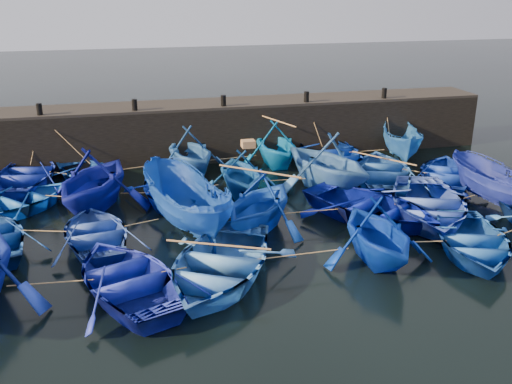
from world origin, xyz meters
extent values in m
plane|color=black|center=(0.00, 0.00, 0.00)|extent=(120.00, 120.00, 0.00)
cube|color=black|center=(0.00, 10.50, 1.25)|extent=(26.00, 2.50, 2.50)
cube|color=black|center=(0.00, 10.50, 2.56)|extent=(26.00, 2.50, 0.12)
cylinder|color=black|center=(-8.00, 9.60, 2.87)|extent=(0.24, 0.24, 0.50)
cylinder|color=black|center=(-4.00, 9.60, 2.87)|extent=(0.24, 0.24, 0.50)
cylinder|color=black|center=(0.00, 9.60, 2.87)|extent=(0.24, 0.24, 0.50)
cylinder|color=black|center=(4.00, 9.60, 2.87)|extent=(0.24, 0.24, 0.50)
cylinder|color=black|center=(8.00, 9.60, 2.87)|extent=(0.24, 0.24, 0.50)
imported|color=navy|center=(-8.61, 7.97, 0.51)|extent=(4.20, 5.38, 1.02)
imported|color=#113F98|center=(-6.09, 7.49, 0.46)|extent=(4.70, 5.31, 0.91)
imported|color=#225698|center=(-1.83, 8.03, 1.06)|extent=(4.22, 4.66, 2.12)
imported|color=blue|center=(2.13, 8.25, 1.05)|extent=(3.54, 4.08, 2.10)
imported|color=navy|center=(4.67, 7.77, 0.56)|extent=(4.02, 5.49, 1.11)
imported|color=#1C59AC|center=(8.23, 7.76, 0.84)|extent=(2.93, 4.66, 1.69)
imported|color=#0D47A7|center=(-8.48, 5.07, 0.43)|extent=(5.08, 5.00, 0.86)
imported|color=#070F78|center=(-5.78, 4.65, 1.22)|extent=(5.56, 5.88, 2.44)
imported|color=#0726CC|center=(-2.94, 4.47, 0.49)|extent=(3.84, 5.06, 0.99)
imported|color=#12519D|center=(-0.24, 4.74, 0.99)|extent=(3.29, 3.80, 1.98)
imported|color=#2D5FA7|center=(3.29, 4.64, 1.24)|extent=(5.52, 5.89, 2.49)
imported|color=navy|center=(5.86, 4.86, 0.53)|extent=(5.15, 6.05, 1.06)
imported|color=navy|center=(8.41, 4.11, 0.48)|extent=(5.18, 5.63, 0.95)
imported|color=navy|center=(-5.71, 1.48, 0.44)|extent=(3.62, 4.62, 0.87)
imported|color=navy|center=(-2.79, 1.82, 1.02)|extent=(3.39, 5.63, 2.04)
imported|color=#0C3BB5|center=(-0.34, 1.32, 1.05)|extent=(5.21, 5.28, 2.11)
imported|color=#000B76|center=(3.72, 1.24, 0.54)|extent=(5.94, 6.41, 1.08)
imported|color=blue|center=(5.74, 0.91, 0.57)|extent=(5.56, 6.50, 1.14)
imported|color=navy|center=(8.80, 1.36, 0.86)|extent=(2.69, 4.72, 1.72)
imported|color=navy|center=(-4.79, -1.93, 0.50)|extent=(4.86, 5.68, 0.99)
imported|color=blue|center=(-2.29, -1.82, 0.56)|extent=(5.92, 6.54, 1.11)
imported|color=#02279B|center=(2.53, -1.75, 1.02)|extent=(3.35, 3.88, 2.03)
imported|color=#124490|center=(5.65, -1.97, 0.47)|extent=(4.53, 5.33, 0.94)
cube|color=olive|center=(0.06, 4.74, 2.12)|extent=(0.51, 0.44, 0.28)
cylinder|color=tan|center=(-7.35, 7.73, 0.55)|extent=(0.73, 0.52, 0.04)
cylinder|color=tan|center=(-3.96, 7.76, 0.55)|extent=(2.47, 0.58, 0.04)
cylinder|color=tan|center=(0.15, 8.14, 0.55)|extent=(2.17, 0.26, 0.04)
cylinder|color=tan|center=(3.40, 8.01, 0.55)|extent=(0.75, 0.52, 0.04)
cylinder|color=tan|center=(6.45, 7.76, 0.55)|extent=(1.76, 0.04, 0.04)
cylinder|color=tan|center=(-7.13, 4.86, 0.55)|extent=(0.92, 0.45, 0.04)
cylinder|color=tan|center=(-4.36, 4.56, 0.55)|extent=(1.04, 0.22, 0.04)
cylinder|color=tan|center=(-1.59, 4.60, 0.55)|extent=(0.91, 0.31, 0.04)
cylinder|color=tan|center=(1.52, 4.69, 0.55)|extent=(1.73, 0.13, 0.04)
cylinder|color=tan|center=(4.57, 4.75, 0.55)|extent=(0.79, 0.26, 0.04)
cylinder|color=tan|center=(7.14, 4.49, 0.55)|extent=(0.77, 0.78, 0.04)
cylinder|color=tan|center=(-7.32, 1.71, 0.55)|extent=(1.44, 0.48, 0.04)
cylinder|color=tan|center=(-4.25, 1.65, 0.55)|extent=(1.13, 0.37, 0.04)
cylinder|color=tan|center=(-1.56, 1.57, 0.55)|extent=(0.66, 0.53, 0.04)
cylinder|color=tan|center=(1.69, 1.28, 0.55)|extent=(2.27, 0.12, 0.04)
cylinder|color=tan|center=(4.73, 1.07, 0.55)|extent=(0.24, 0.35, 0.04)
cylinder|color=tan|center=(7.27, 1.13, 0.55)|extent=(1.27, 0.48, 0.04)
cylinder|color=tan|center=(-6.79, -1.84, 0.55)|extent=(2.20, 0.22, 0.04)
cylinder|color=tan|center=(-3.54, -1.87, 0.55)|extent=(0.70, 0.15, 0.04)
cylinder|color=tan|center=(0.12, -1.78, 0.55)|extent=(3.03, 0.11, 0.04)
cylinder|color=tan|center=(4.09, -1.86, 0.55)|extent=(1.32, 0.25, 0.04)
cylinder|color=tan|center=(-8.30, 9.34, 1.58)|extent=(0.66, 0.38, 2.08)
cylinder|color=tan|center=(-7.05, 9.09, 1.58)|extent=(1.94, 0.86, 2.10)
cylinder|color=tan|center=(-0.92, 9.36, 1.58)|extent=(1.86, 0.31, 2.09)
cylinder|color=tan|center=(3.07, 9.48, 1.58)|extent=(1.90, 0.09, 2.09)
cylinder|color=tan|center=(4.33, 9.23, 1.58)|extent=(0.71, 0.58, 2.08)
cylinder|color=tan|center=(8.11, 9.23, 1.58)|extent=(0.27, 0.58, 2.08)
cylinder|color=#99724C|center=(2.13, 8.25, 2.13)|extent=(1.08, 2.84, 0.06)
cylinder|color=#99724C|center=(5.86, 4.86, 1.09)|extent=(1.77, 2.49, 0.06)
cylinder|color=#99724C|center=(-0.34, 1.32, 2.14)|extent=(2.34, 1.97, 0.06)
cylinder|color=#99724C|center=(-2.29, -1.82, 1.14)|extent=(2.74, 1.32, 0.06)
camera|label=1|loc=(-4.61, -15.97, 8.01)|focal=40.00mm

